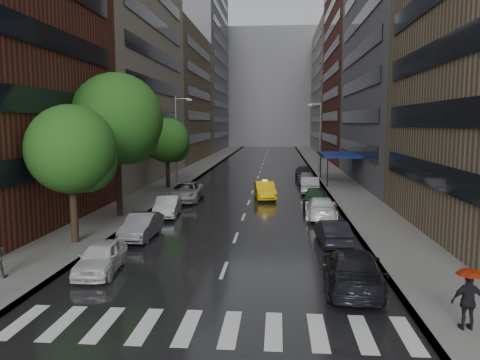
% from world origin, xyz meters
% --- Properties ---
extents(ground, '(220.00, 220.00, 0.00)m').
position_xyz_m(ground, '(0.00, 0.00, 0.00)').
color(ground, gray).
rests_on(ground, ground).
extents(road, '(14.00, 140.00, 0.01)m').
position_xyz_m(road, '(0.00, 50.00, 0.01)').
color(road, black).
rests_on(road, ground).
extents(sidewalk_left, '(4.00, 140.00, 0.15)m').
position_xyz_m(sidewalk_left, '(-9.00, 50.00, 0.07)').
color(sidewalk_left, gray).
rests_on(sidewalk_left, ground).
extents(sidewalk_right, '(4.00, 140.00, 0.15)m').
position_xyz_m(sidewalk_right, '(9.00, 50.00, 0.07)').
color(sidewalk_right, gray).
rests_on(sidewalk_right, ground).
extents(crosswalk, '(13.15, 2.80, 0.01)m').
position_xyz_m(crosswalk, '(0.20, -2.00, 0.01)').
color(crosswalk, silver).
rests_on(crosswalk, ground).
extents(buildings_left, '(8.00, 108.00, 38.00)m').
position_xyz_m(buildings_left, '(-15.00, 58.79, 15.99)').
color(buildings_left, maroon).
rests_on(buildings_left, ground).
extents(buildings_right, '(8.05, 109.10, 36.00)m').
position_xyz_m(buildings_right, '(15.00, 56.70, 15.03)').
color(buildings_right, '#937A5B').
rests_on(buildings_right, ground).
extents(building_far, '(40.00, 14.00, 32.00)m').
position_xyz_m(building_far, '(0.00, 118.00, 16.00)').
color(building_far, slate).
rests_on(building_far, ground).
extents(tree_near, '(4.77, 4.77, 7.60)m').
position_xyz_m(tree_near, '(-8.60, 7.78, 5.19)').
color(tree_near, '#382619').
rests_on(tree_near, ground).
extents(tree_mid, '(6.27, 6.27, 10.00)m').
position_xyz_m(tree_mid, '(-8.60, 15.04, 6.85)').
color(tree_mid, '#382619').
rests_on(tree_mid, ground).
extents(tree_far, '(4.45, 4.45, 7.10)m').
position_xyz_m(tree_far, '(-8.60, 29.49, 4.85)').
color(tree_far, '#382619').
rests_on(tree_far, ground).
extents(taxi, '(2.20, 4.80, 1.53)m').
position_xyz_m(taxi, '(1.27, 24.06, 0.76)').
color(taxi, yellow).
rests_on(taxi, ground).
extents(parked_cars_left, '(2.70, 24.05, 1.59)m').
position_xyz_m(parked_cars_left, '(-5.40, 15.34, 0.75)').
color(parked_cars_left, silver).
rests_on(parked_cars_left, ground).
extents(parked_cars_right, '(2.66, 43.06, 1.61)m').
position_xyz_m(parked_cars_right, '(5.40, 19.86, 0.76)').
color(parked_cars_right, black).
rests_on(parked_cars_right, ground).
extents(ped_red_umbrella, '(1.10, 0.82, 2.01)m').
position_xyz_m(ped_red_umbrella, '(8.38, -1.72, 1.33)').
color(ped_red_umbrella, black).
rests_on(ped_red_umbrella, sidewalk_right).
extents(street_lamp_left, '(1.74, 0.22, 9.00)m').
position_xyz_m(street_lamp_left, '(-7.72, 30.00, 4.89)').
color(street_lamp_left, gray).
rests_on(street_lamp_left, sidewalk_left).
extents(street_lamp_right, '(1.74, 0.22, 9.00)m').
position_xyz_m(street_lamp_right, '(7.72, 45.00, 4.89)').
color(street_lamp_right, gray).
rests_on(street_lamp_right, sidewalk_right).
extents(awning, '(4.00, 8.00, 3.12)m').
position_xyz_m(awning, '(8.98, 35.00, 3.13)').
color(awning, navy).
rests_on(awning, sidewalk_right).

